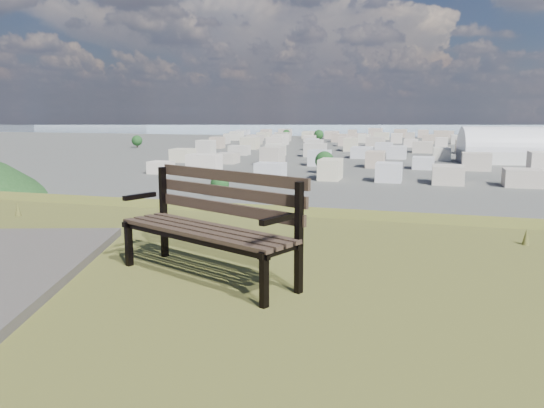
% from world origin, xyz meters
% --- Properties ---
extents(park_bench, '(1.77, 1.18, 0.89)m').
position_xyz_m(park_bench, '(-0.35, 1.29, 25.50)').
color(park_bench, '#3E2E23').
rests_on(park_bench, hilltop_mesa).
extents(grass_tufts, '(12.49, 7.38, 0.28)m').
position_xyz_m(grass_tufts, '(0.45, 0.18, 25.12)').
color(grass_tufts, brown).
rests_on(grass_tufts, hilltop_mesa).
extents(arena, '(60.26, 31.91, 24.27)m').
position_xyz_m(arena, '(47.07, 291.51, 5.72)').
color(arena, silver).
rests_on(arena, ground).
extents(city_blocks, '(395.00, 361.00, 7.00)m').
position_xyz_m(city_blocks, '(0.00, 394.44, 3.50)').
color(city_blocks, beige).
rests_on(city_blocks, ground).
extents(city_trees, '(406.52, 387.20, 9.98)m').
position_xyz_m(city_trees, '(-26.39, 319.00, 4.83)').
color(city_trees, black).
rests_on(city_trees, ground).
extents(bay_water, '(2400.00, 700.00, 0.12)m').
position_xyz_m(bay_water, '(0.00, 900.00, 0.00)').
color(bay_water, '#7F93A2').
rests_on(bay_water, ground).
extents(far_hills, '(2050.00, 340.00, 60.00)m').
position_xyz_m(far_hills, '(-60.92, 1402.93, 25.47)').
color(far_hills, '#96A9BB').
rests_on(far_hills, ground).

